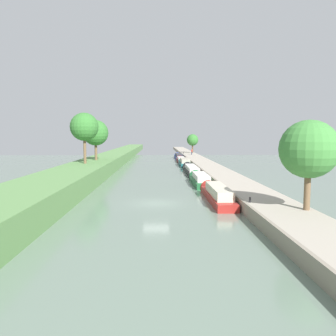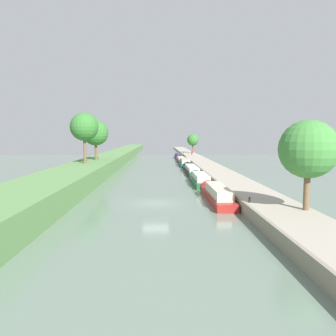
# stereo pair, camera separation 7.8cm
# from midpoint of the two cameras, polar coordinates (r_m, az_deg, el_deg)

# --- Properties ---
(ground_plane) EXTENTS (160.00, 160.00, 0.00)m
(ground_plane) POSITION_cam_midpoint_polar(r_m,az_deg,el_deg) (32.39, -2.04, -6.02)
(ground_plane) COLOR slate
(left_grassy_bank) EXTENTS (6.51, 260.00, 2.23)m
(left_grassy_bank) POSITION_cam_midpoint_polar(r_m,az_deg,el_deg) (34.03, -20.45, -3.90)
(left_grassy_bank) COLOR #5B894C
(left_grassy_bank) RESTS_ON ground_plane
(right_towpath) EXTENTS (4.42, 260.00, 1.01)m
(right_towpath) POSITION_cam_midpoint_polar(r_m,az_deg,el_deg) (33.62, 14.74, -4.90)
(right_towpath) COLOR #A89E8E
(right_towpath) RESTS_ON ground_plane
(stone_quay) EXTENTS (0.25, 260.00, 1.06)m
(stone_quay) POSITION_cam_midpoint_polar(r_m,az_deg,el_deg) (33.04, 10.83, -4.95)
(stone_quay) COLOR gray
(stone_quay) RESTS_ON ground_plane
(narrowboat_red) EXTENTS (1.87, 11.85, 2.12)m
(narrowboat_red) POSITION_cam_midpoint_polar(r_m,az_deg,el_deg) (34.19, 8.30, -4.37)
(narrowboat_red) COLOR maroon
(narrowboat_red) RESTS_ON ground_plane
(narrowboat_green) EXTENTS (2.00, 10.79, 2.06)m
(narrowboat_green) POSITION_cam_midpoint_polar(r_m,az_deg,el_deg) (45.43, 5.46, -1.93)
(narrowboat_green) COLOR #1E6033
(narrowboat_green) RESTS_ON ground_plane
(narrowboat_black) EXTENTS (2.01, 15.42, 1.93)m
(narrowboat_black) POSITION_cam_midpoint_polar(r_m,az_deg,el_deg) (59.06, 3.98, -0.26)
(narrowboat_black) COLOR black
(narrowboat_black) RESTS_ON ground_plane
(narrowboat_teal) EXTENTS (2.14, 10.53, 2.25)m
(narrowboat_teal) POSITION_cam_midpoint_polar(r_m,az_deg,el_deg) (72.77, 2.86, 0.93)
(narrowboat_teal) COLOR #195B60
(narrowboat_teal) RESTS_ON ground_plane
(narrowboat_maroon) EXTENTS (1.99, 10.44, 1.89)m
(narrowboat_maroon) POSITION_cam_midpoint_polar(r_m,az_deg,el_deg) (83.83, 2.26, 1.43)
(narrowboat_maroon) COLOR maroon
(narrowboat_maroon) RESTS_ON ground_plane
(narrowboat_blue) EXTENTS (2.13, 12.89, 2.05)m
(narrowboat_blue) POSITION_cam_midpoint_polar(r_m,az_deg,el_deg) (96.51, 1.89, 2.02)
(narrowboat_blue) COLOR #283D93
(narrowboat_blue) RESTS_ON ground_plane
(tree_rightbank_near) EXTENTS (4.27, 4.27, 6.64)m
(tree_rightbank_near) POSITION_cam_midpoint_polar(r_m,az_deg,el_deg) (26.43, 22.86, 2.93)
(tree_rightbank_near) COLOR brown
(tree_rightbank_near) RESTS_ON right_towpath
(tree_rightbank_midnear) EXTENTS (3.64, 3.64, 5.91)m
(tree_rightbank_midnear) POSITION_cam_midpoint_polar(r_m,az_deg,el_deg) (106.86, 4.27, 4.77)
(tree_rightbank_midnear) COLOR brown
(tree_rightbank_midnear) RESTS_ON right_towpath
(tree_leftbank_downstream) EXTENTS (4.28, 4.28, 7.73)m
(tree_leftbank_downstream) POSITION_cam_midpoint_polar(r_m,az_deg,el_deg) (52.73, -14.03, 6.79)
(tree_leftbank_downstream) COLOR brown
(tree_leftbank_downstream) RESTS_ON left_grassy_bank
(tree_leftbank_upstream) EXTENTS (4.44, 4.44, 6.97)m
(tree_leftbank_upstream) POSITION_cam_midpoint_polar(r_m,az_deg,el_deg) (59.71, -12.20, 5.86)
(tree_leftbank_upstream) COLOR brown
(tree_leftbank_upstream) RESTS_ON left_grassy_bank
(person_walking) EXTENTS (0.34, 0.34, 1.66)m
(person_walking) POSITION_cam_midpoint_polar(r_m,az_deg,el_deg) (96.71, 4.11, 2.80)
(person_walking) COLOR #282D42
(person_walking) RESTS_ON right_towpath
(mooring_bollard_near) EXTENTS (0.16, 0.16, 0.45)m
(mooring_bollard_near) POSITION_cam_midpoint_polar(r_m,az_deg,el_deg) (28.40, 13.78, -5.28)
(mooring_bollard_near) COLOR black
(mooring_bollard_near) RESTS_ON right_towpath
(mooring_bollard_far) EXTENTS (0.16, 0.16, 0.45)m
(mooring_bollard_far) POSITION_cam_midpoint_polar(r_m,az_deg,el_deg) (101.97, 2.70, 2.59)
(mooring_bollard_far) COLOR black
(mooring_bollard_far) RESTS_ON right_towpath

